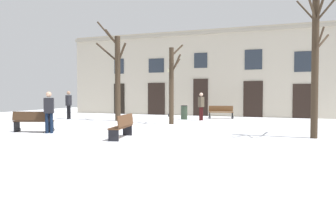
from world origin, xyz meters
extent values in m
plane|color=white|center=(0.00, 0.00, 0.00)|extent=(34.81, 34.81, 0.00)
cube|color=#BCB29E|center=(0.00, 9.20, 3.16)|extent=(21.75, 0.40, 6.31)
cube|color=#A09786|center=(0.00, 8.95, 6.06)|extent=(21.75, 0.30, 0.24)
cube|color=black|center=(-6.84, 8.98, 1.21)|extent=(0.92, 0.08, 2.42)
cube|color=#262D38|center=(-6.84, 8.98, 3.82)|extent=(0.83, 0.06, 1.20)
cube|color=black|center=(-3.62, 8.98, 1.22)|extent=(1.39, 0.08, 2.45)
cube|color=#262D38|center=(-3.62, 8.98, 3.78)|extent=(1.25, 0.06, 1.07)
cube|color=black|center=(-0.10, 8.98, 1.36)|extent=(1.09, 0.08, 2.71)
cube|color=#262D38|center=(-0.10, 8.98, 4.06)|extent=(0.98, 0.06, 1.09)
cube|color=black|center=(3.65, 8.98, 1.25)|extent=(1.31, 0.08, 2.50)
cube|color=#262D38|center=(3.65, 8.98, 3.99)|extent=(1.18, 0.06, 1.37)
cube|color=black|center=(6.89, 8.98, 1.14)|extent=(1.32, 0.08, 2.28)
cube|color=#262D38|center=(6.89, 8.98, 3.75)|extent=(1.19, 0.06, 1.34)
cylinder|color=#382B1E|center=(6.91, -1.21, 2.59)|extent=(0.25, 0.25, 5.18)
cylinder|color=#382B1E|center=(7.01, -1.60, 3.55)|extent=(0.29, 0.84, 0.84)
cylinder|color=#382B1E|center=(6.69, -1.92, 4.81)|extent=(0.53, 1.47, 0.95)
cylinder|color=#382B1E|center=(7.19, -0.48, 3.63)|extent=(0.65, 1.53, 0.85)
cylinder|color=#382B1E|center=(6.59, -0.75, 4.82)|extent=(0.72, 1.00, 1.09)
cylinder|color=#382B1E|center=(7.39, -1.68, 4.84)|extent=(1.06, 1.01, 1.17)
cylinder|color=#382B1E|center=(-3.69, 3.05, 2.54)|extent=(0.33, 0.33, 5.08)
cylinder|color=#382B1E|center=(-3.25, 2.33, 3.35)|extent=(0.99, 1.52, 0.89)
cylinder|color=#382B1E|center=(-3.98, 3.64, 4.27)|extent=(0.70, 1.30, 1.07)
cylinder|color=#382B1E|center=(-3.31, 2.81, 4.01)|extent=(0.92, 0.63, 1.18)
cylinder|color=#382B1E|center=(-4.20, 2.75, 5.21)|extent=(1.13, 0.70, 1.44)
cylinder|color=#382B1E|center=(-3.94, 2.77, 4.99)|extent=(0.60, 0.67, 0.93)
cylinder|color=#382B1E|center=(-4.39, 2.99, 4.14)|extent=(1.47, 0.23, 1.23)
cylinder|color=#382B1E|center=(0.08, 2.12, 2.05)|extent=(0.25, 0.25, 4.10)
cylinder|color=#382B1E|center=(0.43, 1.80, 3.18)|extent=(0.81, 0.73, 0.98)
cylinder|color=#382B1E|center=(0.24, 2.56, 4.00)|extent=(0.44, 0.97, 0.76)
cylinder|color=#382B1E|center=(0.17, 2.56, 3.17)|extent=(0.26, 0.94, 0.85)
cylinder|color=#382B1E|center=(0.21, 1.85, 2.77)|extent=(0.37, 0.64, 1.03)
cylinder|color=black|center=(-1.94, 7.38, 1.56)|extent=(0.10, 0.10, 3.11)
cylinder|color=black|center=(-1.94, 7.38, 0.10)|extent=(0.22, 0.22, 0.20)
cube|color=beige|center=(-1.94, 7.38, 3.29)|extent=(0.24, 0.24, 0.36)
cone|color=black|center=(-1.94, 7.38, 3.47)|extent=(0.30, 0.30, 0.14)
cylinder|color=#2D3D2D|center=(-0.24, 5.42, 0.43)|extent=(0.41, 0.41, 0.85)
torus|color=black|center=(-0.24, 5.42, 0.87)|extent=(0.44, 0.44, 0.04)
cube|color=#51331E|center=(0.17, -3.71, 0.42)|extent=(0.71, 1.79, 0.05)
cube|color=#51331E|center=(0.35, -3.68, 0.67)|extent=(0.39, 1.73, 0.42)
cube|color=black|center=(0.03, -2.91, 0.21)|extent=(0.37, 0.12, 0.42)
torus|color=black|center=(-0.13, -2.94, 0.08)|extent=(0.06, 0.17, 0.17)
cube|color=black|center=(0.31, -4.51, 0.21)|extent=(0.37, 0.12, 0.42)
torus|color=black|center=(0.16, -4.54, 0.08)|extent=(0.06, 0.17, 0.17)
cube|color=brown|center=(1.83, 6.88, 0.42)|extent=(1.65, 0.81, 0.05)
cube|color=brown|center=(1.78, 7.07, 0.65)|extent=(1.56, 0.46, 0.37)
cube|color=black|center=(1.11, 6.70, 0.21)|extent=(0.15, 0.39, 0.42)
torus|color=black|center=(1.15, 6.54, 0.08)|extent=(0.17, 0.07, 0.17)
cube|color=black|center=(2.54, 7.06, 0.21)|extent=(0.15, 0.39, 0.42)
torus|color=black|center=(2.58, 6.90, 0.08)|extent=(0.17, 0.07, 0.17)
cube|color=#3D2819|center=(-4.29, -3.28, 0.47)|extent=(1.70, 0.92, 0.05)
cube|color=#3D2819|center=(-4.23, -3.49, 0.70)|extent=(1.59, 0.57, 0.38)
cube|color=black|center=(-3.57, -3.06, 0.24)|extent=(0.18, 0.42, 0.47)
torus|color=black|center=(-3.62, -2.88, 0.08)|extent=(0.17, 0.08, 0.17)
cube|color=black|center=(-5.02, -3.50, 0.24)|extent=(0.18, 0.42, 0.47)
torus|color=black|center=(-5.07, -3.32, 0.08)|extent=(0.17, 0.08, 0.17)
cylinder|color=#350F0F|center=(0.99, 5.13, 0.41)|extent=(0.14, 0.14, 0.81)
cylinder|color=#350F0F|center=(0.94, 4.96, 0.41)|extent=(0.14, 0.14, 0.81)
cube|color=#4C4233|center=(0.97, 5.04, 1.13)|extent=(0.33, 0.43, 0.63)
sphere|color=beige|center=(0.97, 5.04, 1.58)|extent=(0.22, 0.22, 0.22)
cylinder|color=black|center=(-3.29, -3.37, 0.42)|extent=(0.14, 0.14, 0.83)
cylinder|color=black|center=(-3.45, -3.46, 0.42)|extent=(0.14, 0.14, 0.83)
cube|color=black|center=(-3.37, -3.41, 1.16)|extent=(0.44, 0.37, 0.64)
sphere|color=tan|center=(-3.37, -3.41, 1.62)|extent=(0.23, 0.23, 0.23)
cylinder|color=black|center=(-7.33, 3.22, 0.43)|extent=(0.14, 0.14, 0.87)
cylinder|color=black|center=(-7.32, 3.04, 0.43)|extent=(0.14, 0.14, 0.87)
cube|color=black|center=(-7.32, 3.13, 1.20)|extent=(0.24, 0.39, 0.67)
sphere|color=#9E755B|center=(-7.32, 3.13, 1.68)|extent=(0.24, 0.24, 0.24)
camera|label=1|loc=(6.04, -14.55, 1.69)|focal=35.24mm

